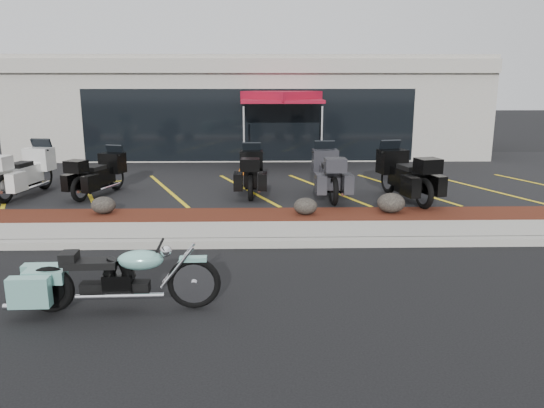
{
  "coord_description": "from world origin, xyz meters",
  "views": [
    {
      "loc": [
        0.37,
        -8.87,
        3.17
      ],
      "look_at": [
        0.61,
        1.2,
        0.78
      ],
      "focal_mm": 35.0,
      "sensor_mm": 36.0,
      "label": 1
    }
  ],
  "objects_px": {
    "popup_canopy": "(281,98)",
    "traffic_cone": "(243,168)",
    "touring_white": "(43,164)",
    "hero_cruiser": "(194,276)"
  },
  "relations": [
    {
      "from": "touring_white",
      "to": "traffic_cone",
      "type": "bearing_deg",
      "value": -57.88
    },
    {
      "from": "hero_cruiser",
      "to": "popup_canopy",
      "type": "xyz_separation_m",
      "value": [
        1.71,
        11.91,
        2.0
      ]
    },
    {
      "from": "hero_cruiser",
      "to": "traffic_cone",
      "type": "height_order",
      "value": "hero_cruiser"
    },
    {
      "from": "hero_cruiser",
      "to": "traffic_cone",
      "type": "xyz_separation_m",
      "value": [
        0.38,
        9.89,
        -0.14
      ]
    },
    {
      "from": "traffic_cone",
      "to": "touring_white",
      "type": "bearing_deg",
      "value": -157.77
    },
    {
      "from": "popup_canopy",
      "to": "touring_white",
      "type": "bearing_deg",
      "value": -165.36
    },
    {
      "from": "popup_canopy",
      "to": "traffic_cone",
      "type": "bearing_deg",
      "value": -140.71
    },
    {
      "from": "hero_cruiser",
      "to": "traffic_cone",
      "type": "bearing_deg",
      "value": 85.96
    },
    {
      "from": "touring_white",
      "to": "traffic_cone",
      "type": "relative_size",
      "value": 5.89
    },
    {
      "from": "popup_canopy",
      "to": "hero_cruiser",
      "type": "bearing_deg",
      "value": -115.61
    }
  ]
}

